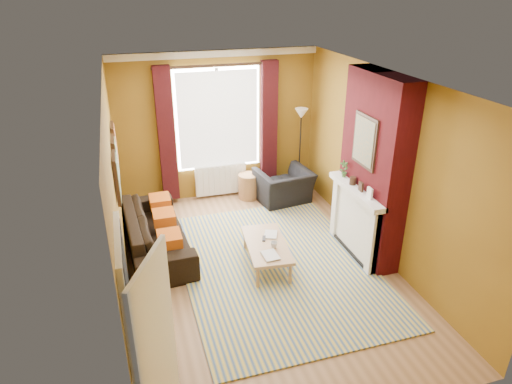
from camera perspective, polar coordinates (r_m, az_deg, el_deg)
ground at (r=6.92m, az=0.61°, el=-9.52°), size 5.50×5.50×0.00m
room_walls at (r=6.68m, az=5.06°, el=2.58°), size 3.82×5.54×2.83m
striped_rug at (r=6.96m, az=2.60°, el=-9.21°), size 2.77×3.83×0.02m
sofa at (r=7.37m, az=-12.39°, el=-4.81°), size 1.00×2.28×0.65m
armchair at (r=8.77m, az=3.49°, el=0.71°), size 1.09×0.98×0.64m
coffee_table at (r=6.79m, az=1.31°, el=-6.74°), size 0.70×1.22×0.39m
wicker_stool at (r=8.93m, az=-0.94°, el=0.73°), size 0.50×0.50×0.50m
floor_lamp at (r=8.87m, az=5.63°, el=8.07°), size 0.29×0.29×1.72m
book_a at (r=6.44m, az=0.90°, el=-8.12°), size 0.22×0.29×0.03m
book_b at (r=6.98m, az=1.07°, el=-5.29°), size 0.28×0.31×0.02m
mug at (r=6.65m, az=2.25°, el=-6.62°), size 0.11×0.11×0.10m
tv_remote at (r=6.87m, az=1.00°, el=-5.84°), size 0.09×0.16×0.02m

